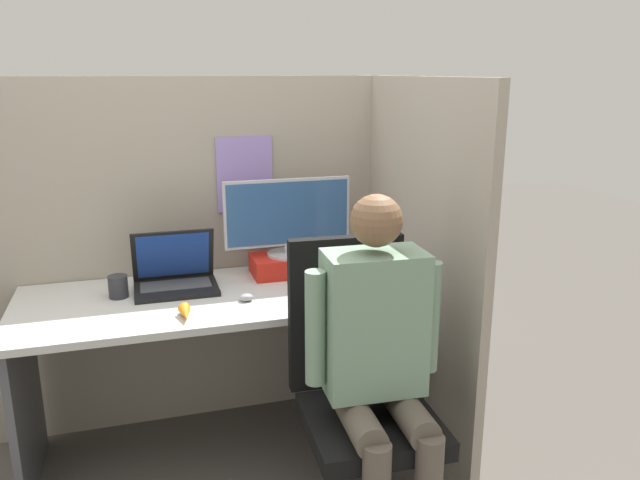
# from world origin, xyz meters

# --- Properties ---
(cubicle_panel_back) EXTENTS (2.13, 0.05, 1.64)m
(cubicle_panel_back) POSITION_xyz_m (0.00, 0.72, 0.82)
(cubicle_panel_back) COLOR gray
(cubicle_panel_back) RESTS_ON ground
(cubicle_panel_right) EXTENTS (0.04, 1.33, 1.64)m
(cubicle_panel_right) POSITION_xyz_m (0.84, 0.28, 0.82)
(cubicle_panel_right) COLOR gray
(cubicle_panel_right) RESTS_ON ground
(desk) EXTENTS (1.63, 0.69, 0.75)m
(desk) POSITION_xyz_m (0.00, 0.35, 0.58)
(desk) COLOR #B7B7B2
(desk) RESTS_ON ground
(paper_box) EXTENTS (0.34, 0.21, 0.09)m
(paper_box) POSITION_xyz_m (0.36, 0.53, 0.80)
(paper_box) COLOR red
(paper_box) RESTS_ON desk
(monitor) EXTENTS (0.58, 0.20, 0.35)m
(monitor) POSITION_xyz_m (0.36, 0.53, 1.02)
(monitor) COLOR #B2B2B7
(monitor) RESTS_ON paper_box
(laptop) EXTENTS (0.35, 0.26, 0.26)m
(laptop) POSITION_xyz_m (-0.16, 0.46, 0.80)
(laptop) COLOR black
(laptop) RESTS_ON desk
(mouse) EXTENTS (0.06, 0.04, 0.03)m
(mouse) POSITION_xyz_m (0.11, 0.23, 0.77)
(mouse) COLOR gray
(mouse) RESTS_ON desk
(stapler) EXTENTS (0.04, 0.15, 0.04)m
(stapler) POSITION_xyz_m (0.70, 0.33, 0.77)
(stapler) COLOR black
(stapler) RESTS_ON desk
(carrot_toy) EXTENTS (0.05, 0.13, 0.05)m
(carrot_toy) POSITION_xyz_m (-0.15, 0.11, 0.78)
(carrot_toy) COLOR orange
(carrot_toy) RESTS_ON desk
(office_chair) EXTENTS (0.52, 0.57, 1.07)m
(office_chair) POSITION_xyz_m (0.45, -0.20, 0.54)
(office_chair) COLOR black
(office_chair) RESTS_ON ground
(person) EXTENTS (0.48, 0.41, 1.28)m
(person) POSITION_xyz_m (0.45, -0.36, 0.74)
(person) COLOR brown
(person) RESTS_ON ground
(pen_cup) EXTENTS (0.08, 0.08, 0.09)m
(pen_cup) POSITION_xyz_m (-0.39, 0.43, 0.80)
(pen_cup) COLOR #28282D
(pen_cup) RESTS_ON desk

